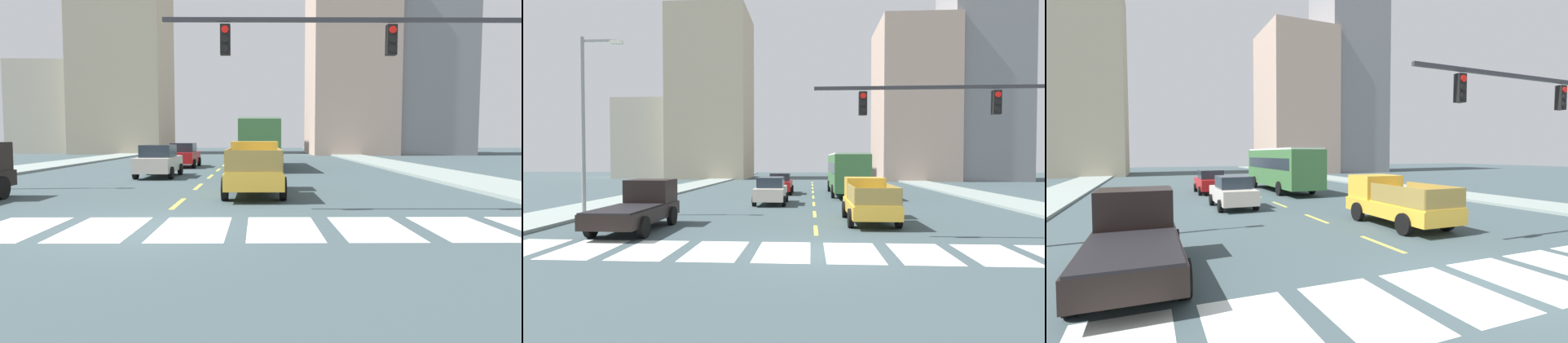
% 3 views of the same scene
% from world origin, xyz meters
% --- Properties ---
extents(ground_plane, '(160.00, 160.00, 0.00)m').
position_xyz_m(ground_plane, '(0.00, 0.00, 0.00)').
color(ground_plane, '#38484C').
extents(sidewalk_right, '(3.51, 110.00, 0.15)m').
position_xyz_m(sidewalk_right, '(12.71, 18.00, 0.07)').
color(sidewalk_right, gray).
rests_on(sidewalk_right, ground).
extents(crosswalk_stripe_2, '(1.65, 2.93, 0.01)m').
position_xyz_m(crosswalk_stripe_2, '(-5.23, 0.00, 0.00)').
color(crosswalk_stripe_2, white).
rests_on(crosswalk_stripe_2, ground).
extents(crosswalk_stripe_3, '(1.65, 2.93, 0.01)m').
position_xyz_m(crosswalk_stripe_3, '(-3.14, 0.00, 0.00)').
color(crosswalk_stripe_3, white).
rests_on(crosswalk_stripe_3, ground).
extents(crosswalk_stripe_4, '(1.65, 2.93, 0.01)m').
position_xyz_m(crosswalk_stripe_4, '(-1.05, 0.00, 0.00)').
color(crosswalk_stripe_4, white).
rests_on(crosswalk_stripe_4, ground).
extents(crosswalk_stripe_5, '(1.65, 2.93, 0.01)m').
position_xyz_m(crosswalk_stripe_5, '(1.05, 0.00, 0.00)').
color(crosswalk_stripe_5, white).
rests_on(crosswalk_stripe_5, ground).
extents(lane_dash_0, '(0.16, 2.40, 0.01)m').
position_xyz_m(lane_dash_0, '(0.00, 4.00, 0.00)').
color(lane_dash_0, '#D8CF46').
rests_on(lane_dash_0, ground).
extents(lane_dash_1, '(0.16, 2.40, 0.01)m').
position_xyz_m(lane_dash_1, '(0.00, 9.00, 0.00)').
color(lane_dash_1, '#D8CF46').
rests_on(lane_dash_1, ground).
extents(lane_dash_2, '(0.16, 2.40, 0.01)m').
position_xyz_m(lane_dash_2, '(0.00, 14.00, 0.00)').
color(lane_dash_2, '#D8CF46').
rests_on(lane_dash_2, ground).
extents(lane_dash_3, '(0.16, 2.40, 0.01)m').
position_xyz_m(lane_dash_3, '(0.00, 19.00, 0.00)').
color(lane_dash_3, '#D8CF46').
rests_on(lane_dash_3, ground).
extents(lane_dash_4, '(0.16, 2.40, 0.01)m').
position_xyz_m(lane_dash_4, '(0.00, 24.00, 0.00)').
color(lane_dash_4, '#D8CF46').
rests_on(lane_dash_4, ground).
extents(lane_dash_5, '(0.16, 2.40, 0.01)m').
position_xyz_m(lane_dash_5, '(0.00, 29.00, 0.00)').
color(lane_dash_5, '#D8CF46').
rests_on(lane_dash_5, ground).
extents(lane_dash_6, '(0.16, 2.40, 0.01)m').
position_xyz_m(lane_dash_6, '(0.00, 34.00, 0.00)').
color(lane_dash_6, '#D8CF46').
rests_on(lane_dash_6, ground).
extents(lane_dash_7, '(0.16, 2.40, 0.01)m').
position_xyz_m(lane_dash_7, '(0.00, 39.00, 0.00)').
color(lane_dash_7, '#D8CF46').
rests_on(lane_dash_7, ground).
extents(pickup_stakebed, '(2.18, 5.20, 1.96)m').
position_xyz_m(pickup_stakebed, '(2.43, 6.73, 0.94)').
color(pickup_stakebed, gold).
rests_on(pickup_stakebed, ground).
extents(pickup_dark, '(2.18, 5.20, 1.96)m').
position_xyz_m(pickup_dark, '(-7.19, 3.96, 0.92)').
color(pickup_dark, black).
rests_on(pickup_dark, ground).
extents(city_bus, '(2.72, 10.80, 3.32)m').
position_xyz_m(city_bus, '(2.67, 21.15, 1.95)').
color(city_bus, '#3A6E3A').
rests_on(city_bus, ground).
extents(sedan_near_left, '(2.02, 4.40, 1.72)m').
position_xyz_m(sedan_near_left, '(-2.72, 13.80, 0.86)').
color(sedan_near_left, beige).
rests_on(sedan_near_left, ground).
extents(sedan_mid, '(2.02, 4.40, 1.72)m').
position_xyz_m(sedan_mid, '(-2.69, 21.84, 0.86)').
color(sedan_mid, red).
rests_on(sedan_mid, ground).
extents(tower_tall_centre, '(9.89, 9.34, 36.90)m').
position_xyz_m(tower_tall_centre, '(23.19, 46.60, 18.45)').
color(tower_tall_centre, gray).
rests_on(tower_tall_centre, ground).
extents(block_mid_right, '(11.35, 11.17, 25.02)m').
position_xyz_m(block_mid_right, '(-15.23, 50.91, 12.51)').
color(block_mid_right, tan).
rests_on(block_mid_right, ground).
extents(block_low_left, '(9.90, 11.60, 21.54)m').
position_xyz_m(block_low_left, '(14.05, 47.14, 10.77)').
color(block_low_left, tan).
rests_on(block_low_left, ground).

